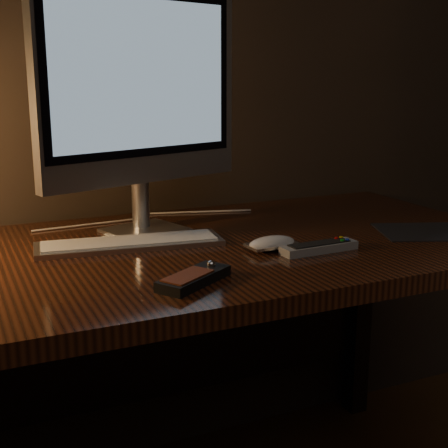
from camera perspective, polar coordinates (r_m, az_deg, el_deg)
name	(u,v)px	position (r m, az deg, el deg)	size (l,w,h in m)	color
desk	(170,292)	(1.50, -4.93, -6.21)	(1.60, 0.75, 0.75)	#3F1C0E
monitor	(142,93)	(1.48, -7.55, 11.81)	(0.52, 0.20, 0.56)	silver
keyboard	(130,243)	(1.41, -8.61, -1.73)	(0.41, 0.12, 0.02)	silver
mousepad	(425,232)	(1.60, 17.91, -0.67)	(0.22, 0.18, 0.00)	black
mouse	(272,245)	(1.37, 4.40, -1.94)	(0.11, 0.06, 0.02)	white
media_remote	(194,278)	(1.15, -2.77, -4.93)	(0.17, 0.14, 0.03)	black
tv_remote	(319,247)	(1.37, 8.68, -2.11)	(0.18, 0.05, 0.02)	#919497
papers	(131,234)	(1.50, -8.52, -0.95)	(0.11, 0.08, 0.01)	white
cable	(150,219)	(1.66, -6.79, 0.49)	(0.01, 0.01, 0.59)	white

